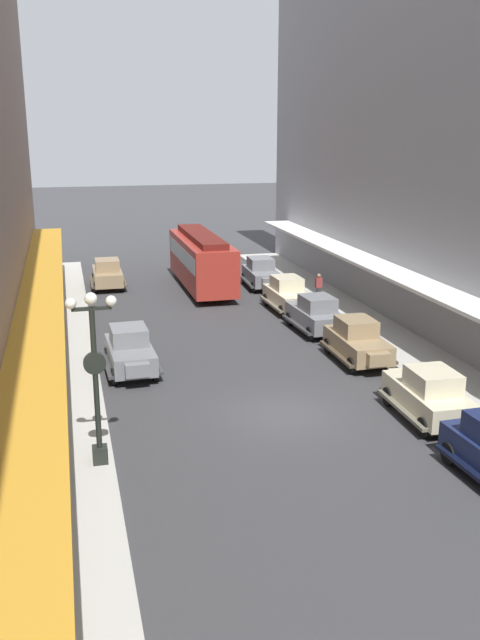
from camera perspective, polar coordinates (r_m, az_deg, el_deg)
name	(u,v)px	position (r m, az deg, el deg)	size (l,w,h in m)	color
ground_plane	(282,414)	(24.44, 3.51, -7.76)	(200.00, 200.00, 0.00)	#38383A
sidewalk_left	(62,435)	(23.40, -14.50, -9.17)	(3.00, 60.00, 0.15)	#B7B5AD
sidewalk_right	(472,392)	(27.51, 18.64, -5.69)	(3.00, 60.00, 0.15)	#B7B5AD
parked_car_1	(315,313)	(33.86, 6.26, 0.57)	(2.28, 4.31, 1.84)	slate
parked_car_2	(429,393)	(24.53, 15.33, -5.85)	(2.25, 4.30, 1.84)	beige
parked_car_3	(261,272)	(43.20, 1.78, 3.95)	(2.29, 4.31, 1.84)	slate
parked_car_4	(288,294)	(37.73, 3.98, 2.19)	(2.22, 4.29, 1.84)	beige
parked_car_5	(358,340)	(29.83, 9.69, -1.65)	(2.19, 4.28, 1.84)	#997F5B
parked_car_6	(107,273)	(43.83, -10.90, 3.84)	(2.17, 4.27, 1.84)	#997F5B
parked_car_7	(130,349)	(28.54, -9.07, -2.42)	(2.24, 4.30, 1.84)	slate
streetcar	(202,259)	(42.66, -3.19, 5.09)	(2.54, 9.60, 3.46)	#A52D23
lamp_post_with_clock	(95,372)	(20.10, -11.88, -4.22)	(1.42, 0.44, 5.16)	black
fire_hydrant	(366,330)	(32.69, 10.37, -0.85)	(0.24, 0.24, 0.82)	#B21E19
pedestrian_0	(46,285)	(41.01, -15.71, 2.83)	(0.36, 0.28, 1.67)	#4C4238
pedestrian_2	(318,288)	(39.11, 6.51, 2.68)	(0.36, 0.24, 1.64)	#2D2D33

